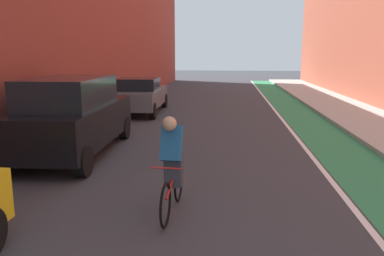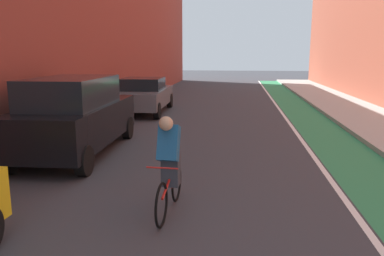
# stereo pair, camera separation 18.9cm
# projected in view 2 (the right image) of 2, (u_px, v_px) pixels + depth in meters

# --- Properties ---
(ground_plane) EXTENTS (89.83, 89.83, 0.00)m
(ground_plane) POSITION_uv_depth(u_px,v_px,m) (218.00, 120.00, 15.01)
(ground_plane) COLOR #38383D
(bike_lane_paint) EXTENTS (1.60, 40.83, 0.00)m
(bike_lane_paint) POSITION_uv_depth(u_px,v_px,m) (303.00, 113.00, 16.53)
(bike_lane_paint) COLOR #2D8451
(bike_lane_paint) RESTS_ON ground
(lane_divider_stripe) EXTENTS (0.12, 40.83, 0.00)m
(lane_divider_stripe) POSITION_uv_depth(u_px,v_px,m) (282.00, 113.00, 16.64)
(lane_divider_stripe) COLOR white
(lane_divider_stripe) RESTS_ON ground
(sidewalk_right) EXTENTS (2.92, 40.83, 0.14)m
(sidewalk_right) POSITION_uv_depth(u_px,v_px,m) (358.00, 113.00, 16.25)
(sidewalk_right) COLOR #A8A59E
(sidewalk_right) RESTS_ON ground
(parked_suv_black) EXTENTS (2.05, 4.82, 1.98)m
(parked_suv_black) POSITION_uv_depth(u_px,v_px,m) (76.00, 115.00, 9.69)
(parked_suv_black) COLOR black
(parked_suv_black) RESTS_ON ground
(parked_sedan_gray) EXTENTS (2.11, 4.58, 1.53)m
(parked_sedan_gray) POSITION_uv_depth(u_px,v_px,m) (144.00, 95.00, 16.65)
(parked_sedan_gray) COLOR #595B60
(parked_sedan_gray) RESTS_ON ground
(cyclist_mid) EXTENTS (0.48, 1.73, 1.62)m
(cyclist_mid) POSITION_uv_depth(u_px,v_px,m) (169.00, 162.00, 6.08)
(cyclist_mid) COLOR black
(cyclist_mid) RESTS_ON ground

